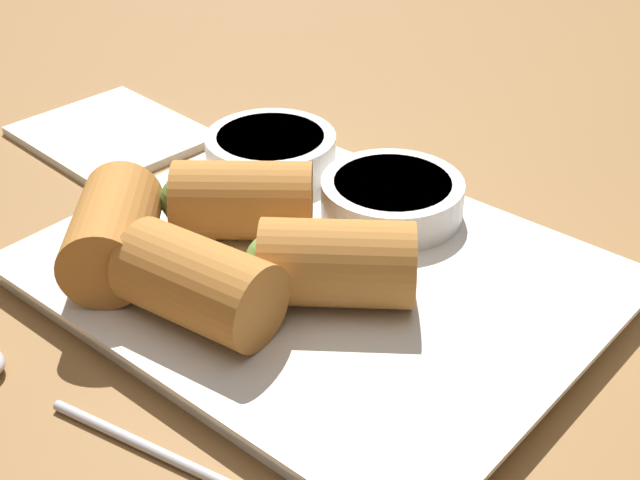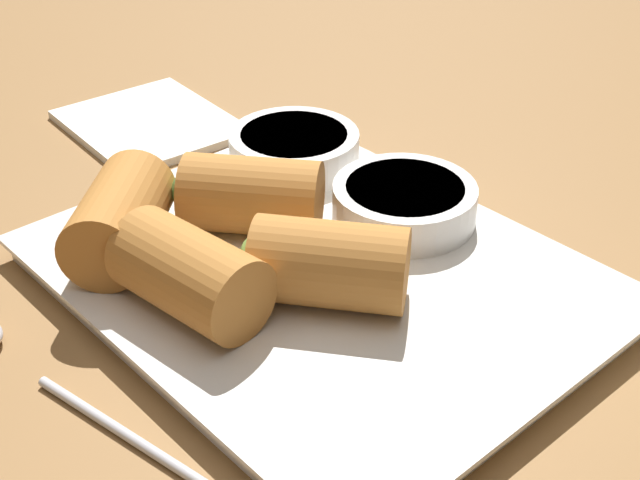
{
  "view_description": "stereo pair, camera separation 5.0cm",
  "coord_description": "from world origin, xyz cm",
  "px_view_note": "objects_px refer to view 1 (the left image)",
  "views": [
    {
      "loc": [
        24.68,
        -30.57,
        30.74
      ],
      "look_at": [
        -0.85,
        -0.77,
        5.26
      ],
      "focal_mm": 50.0,
      "sensor_mm": 36.0,
      "label": 1
    },
    {
      "loc": [
        28.27,
        -27.08,
        30.74
      ],
      "look_at": [
        -0.85,
        -0.77,
        5.26
      ],
      "focal_mm": 50.0,
      "sensor_mm": 36.0,
      "label": 2
    }
  ],
  "objects_px": {
    "serving_plate": "(320,279)",
    "napkin": "(112,135)",
    "spoon": "(17,383)",
    "dipping_bowl_far": "(271,150)",
    "dipping_bowl_near": "(392,196)"
  },
  "relations": [
    {
      "from": "serving_plate",
      "to": "napkin",
      "type": "height_order",
      "value": "serving_plate"
    },
    {
      "from": "spoon",
      "to": "napkin",
      "type": "bearing_deg",
      "value": 132.3
    },
    {
      "from": "dipping_bowl_far",
      "to": "spoon",
      "type": "relative_size",
      "value": 0.45
    },
    {
      "from": "spoon",
      "to": "napkin",
      "type": "relative_size",
      "value": 1.42
    },
    {
      "from": "serving_plate",
      "to": "spoon",
      "type": "bearing_deg",
      "value": -110.01
    },
    {
      "from": "spoon",
      "to": "dipping_bowl_far",
      "type": "bearing_deg",
      "value": 100.93
    },
    {
      "from": "serving_plate",
      "to": "dipping_bowl_near",
      "type": "relative_size",
      "value": 3.5
    },
    {
      "from": "dipping_bowl_near",
      "to": "spoon",
      "type": "distance_m",
      "value": 0.23
    },
    {
      "from": "serving_plate",
      "to": "napkin",
      "type": "relative_size",
      "value": 2.24
    },
    {
      "from": "serving_plate",
      "to": "napkin",
      "type": "xyz_separation_m",
      "value": [
        -0.23,
        0.04,
        -0.0
      ]
    },
    {
      "from": "dipping_bowl_far",
      "to": "napkin",
      "type": "bearing_deg",
      "value": -170.19
    },
    {
      "from": "dipping_bowl_near",
      "to": "dipping_bowl_far",
      "type": "distance_m",
      "value": 0.09
    },
    {
      "from": "dipping_bowl_far",
      "to": "napkin",
      "type": "relative_size",
      "value": 0.64
    },
    {
      "from": "napkin",
      "to": "dipping_bowl_far",
      "type": "bearing_deg",
      "value": 9.81
    },
    {
      "from": "dipping_bowl_near",
      "to": "spoon",
      "type": "bearing_deg",
      "value": -103.11
    }
  ]
}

